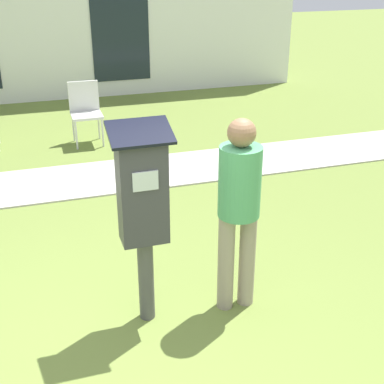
# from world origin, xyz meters

# --- Properties ---
(ground_plane) EXTENTS (40.00, 40.00, 0.00)m
(ground_plane) POSITION_xyz_m (0.00, 0.00, 0.00)
(ground_plane) COLOR olive
(sidewalk) EXTENTS (12.00, 1.10, 0.02)m
(sidewalk) POSITION_xyz_m (0.00, 3.39, 0.01)
(sidewalk) COLOR #B7B2A8
(sidewalk) RESTS_ON ground
(building_facade) EXTENTS (10.00, 0.26, 3.20)m
(building_facade) POSITION_xyz_m (0.00, 7.60, 1.60)
(building_facade) COLOR white
(building_facade) RESTS_ON ground
(parking_meter) EXTENTS (0.44, 0.31, 1.59)m
(parking_meter) POSITION_xyz_m (0.24, 0.49, 1.02)
(parking_meter) COLOR #4C4C4C
(parking_meter) RESTS_ON ground
(person_standing) EXTENTS (0.32, 0.32, 1.58)m
(person_standing) POSITION_xyz_m (0.96, 0.43, 0.93)
(person_standing) COLOR gray
(person_standing) RESTS_ON ground
(outdoor_chair_middle) EXTENTS (0.44, 0.44, 0.90)m
(outdoor_chair_middle) POSITION_xyz_m (0.35, 4.86, 0.53)
(outdoor_chair_middle) COLOR silver
(outdoor_chair_middle) RESTS_ON ground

